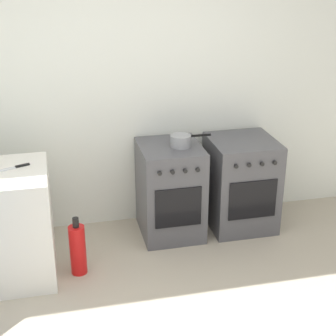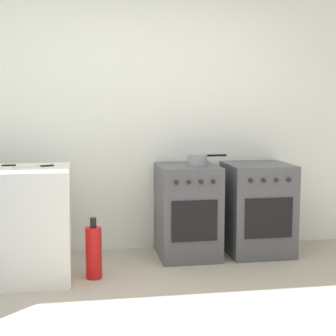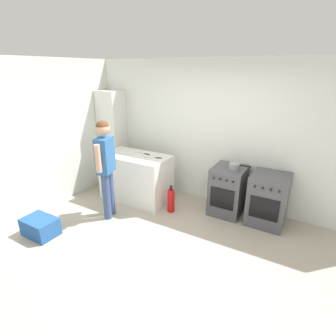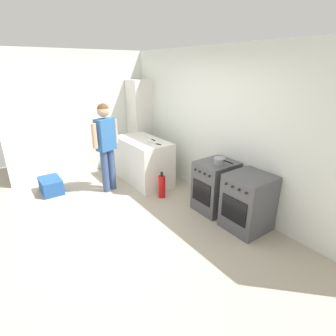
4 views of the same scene
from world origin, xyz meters
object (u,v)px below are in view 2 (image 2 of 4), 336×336
at_px(oven_left, 187,211).
at_px(fire_extinguisher, 94,252).
at_px(oven_right, 257,208).
at_px(knife_carving, 35,167).
at_px(pot, 198,160).

xyz_separation_m(oven_left, fire_extinguisher, (-0.87, -0.48, -0.21)).
bearing_deg(oven_right, knife_carving, -170.38).
distance_m(oven_left, oven_right, 0.67).
xyz_separation_m(knife_carving, fire_extinguisher, (0.45, -0.14, -0.69)).
bearing_deg(pot, oven_left, 159.80).
bearing_deg(oven_left, pot, -20.20).
relative_size(oven_left, fire_extinguisher, 1.70).
bearing_deg(knife_carving, oven_right, 9.62).
bearing_deg(oven_left, oven_right, 0.00).
distance_m(oven_right, fire_extinguisher, 1.63).
height_order(oven_left, knife_carving, knife_carving).
bearing_deg(oven_left, knife_carving, -165.65).
xyz_separation_m(oven_left, knife_carving, (-1.32, -0.34, 0.48)).
bearing_deg(oven_right, fire_extinguisher, -162.78).
distance_m(pot, fire_extinguisher, 1.26).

